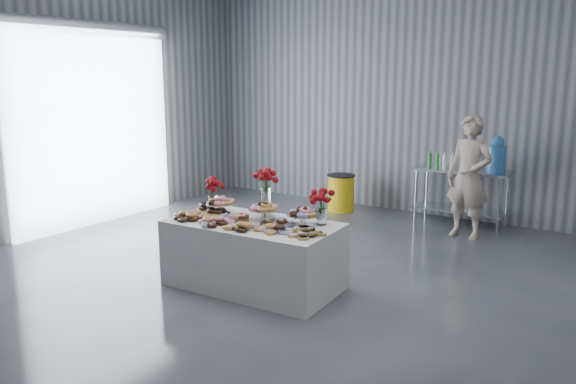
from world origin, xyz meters
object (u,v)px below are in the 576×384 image
(trash_barrel, at_px, (341,193))
(water_jug, at_px, (496,156))
(display_table, at_px, (254,255))
(person, at_px, (469,177))
(prep_table, at_px, (461,187))

(trash_barrel, bearing_deg, water_jug, 5.22)
(display_table, relative_size, person, 1.05)
(display_table, distance_m, person, 3.64)
(water_jug, relative_size, trash_barrel, 0.86)
(water_jug, xyz_separation_m, trash_barrel, (-2.53, -0.23, -0.83))
(display_table, height_order, trash_barrel, display_table)
(prep_table, bearing_deg, water_jug, -0.00)
(display_table, distance_m, water_jug, 4.35)
(person, bearing_deg, prep_table, 124.56)
(prep_table, height_order, trash_barrel, prep_table)
(prep_table, distance_m, person, 0.77)
(display_table, relative_size, trash_barrel, 2.96)
(display_table, distance_m, prep_table, 4.13)
(person, bearing_deg, display_table, -102.60)
(person, bearing_deg, trash_barrel, -179.85)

